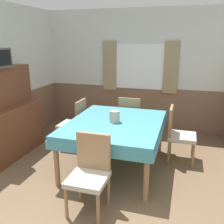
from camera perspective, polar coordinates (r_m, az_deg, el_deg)
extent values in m
cube|color=silver|center=(5.52, 5.35, 14.19)|extent=(4.37, 0.05, 1.65)
cube|color=brown|center=(5.72, 5.01, 1.06)|extent=(4.37, 0.05, 0.95)
cube|color=white|center=(5.49, 6.29, 10.25)|extent=(1.15, 0.01, 0.96)
cube|color=#998460|center=(5.63, -0.51, 10.50)|extent=(0.30, 0.03, 1.08)
cube|color=#998460|center=(5.39, 13.31, 9.81)|extent=(0.30, 0.03, 1.08)
cube|color=brown|center=(4.95, -23.34, -2.68)|extent=(0.05, 4.07, 0.95)
cube|color=teal|center=(3.84, 0.78, -2.64)|extent=(1.39, 1.69, 0.06)
cube|color=teal|center=(3.87, 0.78, -3.91)|extent=(1.42, 1.72, 0.12)
cylinder|color=#93704C|center=(3.56, -12.54, -11.25)|extent=(0.07, 0.07, 0.69)
cylinder|color=#93704C|center=(3.20, 7.84, -14.39)|extent=(0.07, 0.07, 0.69)
cylinder|color=#93704C|center=(4.83, -3.78, -3.38)|extent=(0.07, 0.07, 0.69)
cylinder|color=#93704C|center=(4.57, 10.91, -4.82)|extent=(0.07, 0.07, 0.69)
cylinder|color=#93704C|center=(2.90, -3.21, -21.37)|extent=(0.04, 0.04, 0.40)
cylinder|color=#93704C|center=(3.03, -10.41, -19.81)|extent=(0.04, 0.04, 0.40)
cylinder|color=#93704C|center=(3.20, -0.79, -17.40)|extent=(0.04, 0.04, 0.40)
cylinder|color=#93704C|center=(3.31, -7.33, -16.22)|extent=(0.04, 0.04, 0.40)
cube|color=#B7B2A3|center=(2.98, -5.56, -15.03)|extent=(0.44, 0.44, 0.06)
cube|color=#93704C|center=(3.02, -4.25, -8.95)|extent=(0.42, 0.04, 0.46)
cylinder|color=#93704C|center=(5.28, 2.78, -3.34)|extent=(0.04, 0.04, 0.40)
cylinder|color=#93704C|center=(5.21, 6.85, -3.73)|extent=(0.04, 0.04, 0.40)
cylinder|color=#93704C|center=(4.94, 1.71, -4.76)|extent=(0.04, 0.04, 0.40)
cylinder|color=#93704C|center=(4.86, 6.05, -5.20)|extent=(0.04, 0.04, 0.40)
cube|color=#B7B2A3|center=(4.99, 4.40, -1.78)|extent=(0.44, 0.44, 0.06)
cube|color=#93704C|center=(4.73, 3.95, 0.49)|extent=(0.42, 0.04, 0.46)
cylinder|color=#93704C|center=(4.56, 17.98, -7.42)|extent=(0.04, 0.04, 0.40)
cylinder|color=#93704C|center=(4.22, 18.03, -9.44)|extent=(0.04, 0.04, 0.40)
cylinder|color=#93704C|center=(4.56, 13.18, -7.03)|extent=(0.04, 0.04, 0.40)
cylinder|color=#93704C|center=(4.22, 12.81, -9.01)|extent=(0.04, 0.04, 0.40)
cube|color=#B7B2A3|center=(4.30, 15.73, -5.42)|extent=(0.44, 0.44, 0.06)
cube|color=#93704C|center=(4.22, 13.29, -1.91)|extent=(0.04, 0.42, 0.46)
cylinder|color=#93704C|center=(4.74, -12.17, -6.03)|extent=(0.04, 0.04, 0.40)
cylinder|color=#93704C|center=(5.06, -10.11, -4.50)|extent=(0.04, 0.04, 0.40)
cylinder|color=#93704C|center=(4.58, -7.96, -6.64)|extent=(0.04, 0.04, 0.40)
cylinder|color=#93704C|center=(4.90, -6.12, -5.00)|extent=(0.04, 0.04, 0.40)
cube|color=#B7B2A3|center=(4.74, -9.21, -2.96)|extent=(0.44, 0.44, 0.06)
cube|color=#93704C|center=(4.58, -7.10, -0.14)|extent=(0.04, 0.42, 0.46)
cube|color=brown|center=(4.66, -22.26, -4.15)|extent=(0.44, 1.36, 0.88)
cube|color=brown|center=(4.54, -22.84, 0.99)|extent=(0.46, 1.38, 0.02)
cube|color=brown|center=(4.50, -23.85, 5.16)|extent=(0.24, 1.22, 0.66)
cube|color=black|center=(4.22, -23.63, 11.25)|extent=(0.01, 0.34, 0.23)
cylinder|color=#A39989|center=(3.79, 0.60, -1.02)|extent=(0.16, 0.16, 0.17)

